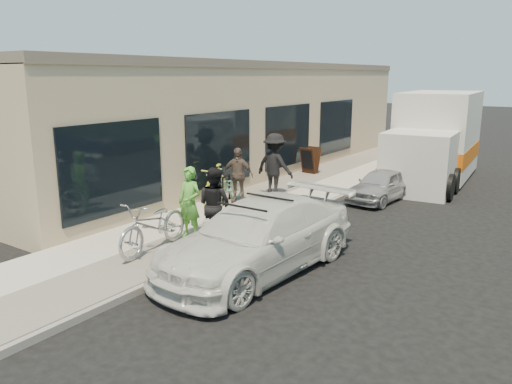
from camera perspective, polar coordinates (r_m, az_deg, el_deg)
The scene contains 17 objects.
ground at distance 10.36m, azimuth -2.82°, elevation -8.08°, with size 120.00×120.00×0.00m, color black.
sidewalk at distance 13.75m, azimuth -1.84°, elevation -2.33°, with size 3.00×34.00×0.15m, color #B7B1A4.
curb at distance 12.93m, azimuth 3.70°, elevation -3.41°, with size 0.12×34.00×0.13m, color gray.
storefront at distance 19.26m, azimuth -0.81°, elevation 8.35°, with size 3.60×20.00×4.22m.
bike_rack at distance 14.53m, azimuth -3.44°, elevation 0.72°, with size 0.19×0.54×0.78m.
sandwich_board at distance 18.85m, azimuth 6.19°, elevation 3.64°, with size 0.66×0.66×0.97m.
sedan_white at distance 9.73m, azimuth 0.22°, elevation -5.16°, with size 2.35×4.92×1.42m.
sedan_silver at distance 15.68m, azimuth 14.07°, elevation 0.78°, with size 1.15×2.87×0.98m, color #AAA9AF.
moving_truck at distance 19.31m, azimuth 19.74°, elevation 5.43°, with size 2.94×6.60×3.16m.
tandem_bike at distance 10.65m, azimuth -11.57°, elevation -3.74°, with size 0.73×2.10×1.10m, color #B2B2B5.
woman_rider at distance 11.28m, azimuth -7.59°, elevation -1.23°, with size 0.60×0.39×1.64m, color #54A737.
man_standing at distance 10.98m, azimuth -4.74°, elevation -1.45°, with size 0.81×0.63×1.67m, color black.
cruiser_bike_a at distance 14.25m, azimuth -4.40°, elevation 0.55°, with size 0.46×1.64×0.99m, color #99E5CD.
cruiser_bike_b at distance 14.56m, azimuth -3.75°, elevation 0.49°, with size 0.54×1.55×0.81m, color #99E5CD.
cruiser_bike_c at distance 14.23m, azimuth -4.69°, elevation 0.80°, with size 0.53×1.86×1.12m, color gold.
bystander_a at distance 15.10m, azimuth 2.15°, elevation 3.10°, with size 1.24×0.71×1.92m, color black.
bystander_b at distance 14.39m, azimuth -2.13°, elevation 1.95°, with size 0.94×0.39×1.60m, color brown.
Camera 1 is at (5.90, -7.64, 3.76)m, focal length 35.00 mm.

